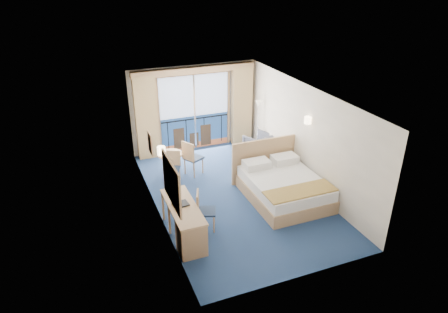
% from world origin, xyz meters
% --- Properties ---
extents(floor, '(6.50, 6.50, 0.00)m').
position_xyz_m(floor, '(0.00, 0.00, 0.00)').
color(floor, navy).
rests_on(floor, ground).
extents(room_walls, '(4.04, 6.54, 2.72)m').
position_xyz_m(room_walls, '(0.00, 0.00, 1.78)').
color(room_walls, white).
rests_on(room_walls, ground).
extents(balcony_door, '(2.36, 0.03, 2.52)m').
position_xyz_m(balcony_door, '(-0.01, 3.22, 1.14)').
color(balcony_door, navy).
rests_on(balcony_door, room_walls).
extents(curtain_left, '(0.65, 0.22, 2.55)m').
position_xyz_m(curtain_left, '(-1.55, 3.07, 1.28)').
color(curtain_left, tan).
rests_on(curtain_left, room_walls).
extents(curtain_right, '(0.65, 0.22, 2.55)m').
position_xyz_m(curtain_right, '(1.55, 3.07, 1.28)').
color(curtain_right, tan).
rests_on(curtain_right, room_walls).
extents(pelmet, '(3.80, 0.25, 0.18)m').
position_xyz_m(pelmet, '(0.00, 3.10, 2.58)').
color(pelmet, tan).
rests_on(pelmet, room_walls).
extents(mirror, '(0.05, 1.25, 0.95)m').
position_xyz_m(mirror, '(-1.97, -1.50, 1.55)').
color(mirror, tan).
rests_on(mirror, room_walls).
extents(wall_print, '(0.04, 0.42, 0.52)m').
position_xyz_m(wall_print, '(-1.97, 0.45, 1.60)').
color(wall_print, tan).
rests_on(wall_print, room_walls).
extents(sconce_left, '(0.18, 0.18, 0.18)m').
position_xyz_m(sconce_left, '(-1.94, -0.60, 1.85)').
color(sconce_left, '#FFE2B2').
rests_on(sconce_left, room_walls).
extents(sconce_right, '(0.18, 0.18, 0.18)m').
position_xyz_m(sconce_right, '(1.94, -0.15, 1.85)').
color(sconce_right, '#FFE2B2').
rests_on(sconce_right, room_walls).
extents(bed, '(1.91, 2.27, 1.20)m').
position_xyz_m(bed, '(1.11, -0.55, 0.34)').
color(bed, tan).
rests_on(bed, ground).
extents(nightstand, '(0.41, 0.39, 0.54)m').
position_xyz_m(nightstand, '(1.78, 0.92, 0.27)').
color(nightstand, tan).
rests_on(nightstand, ground).
extents(phone, '(0.22, 0.19, 0.08)m').
position_xyz_m(phone, '(1.73, 0.96, 0.58)').
color(phone, white).
rests_on(phone, nightstand).
extents(armchair, '(1.01, 1.02, 0.71)m').
position_xyz_m(armchair, '(1.65, 1.90, 0.36)').
color(armchair, '#484B58').
rests_on(armchair, ground).
extents(floor_lamp, '(0.22, 0.22, 1.62)m').
position_xyz_m(floor_lamp, '(1.82, 2.39, 1.23)').
color(floor_lamp, silver).
rests_on(floor_lamp, ground).
extents(desk, '(0.58, 1.68, 0.79)m').
position_xyz_m(desk, '(-1.70, -1.66, 0.44)').
color(desk, tan).
rests_on(desk, ground).
extents(desk_chair, '(0.53, 0.52, 0.93)m').
position_xyz_m(desk_chair, '(-1.21, -1.09, 0.53)').
color(desk_chair, '#21314D').
rests_on(desk_chair, ground).
extents(folder, '(0.36, 0.29, 0.03)m').
position_xyz_m(folder, '(-1.73, -1.16, 0.80)').
color(folder, black).
rests_on(folder, desk).
extents(desk_lamp, '(0.13, 0.13, 0.49)m').
position_xyz_m(desk_lamp, '(-1.73, -0.67, 1.16)').
color(desk_lamp, silver).
rests_on(desk_lamp, desk).
extents(round_table, '(0.71, 0.71, 0.64)m').
position_xyz_m(round_table, '(-1.21, 1.73, 0.48)').
color(round_table, tan).
rests_on(round_table, ground).
extents(table_chair_a, '(0.61, 0.61, 1.03)m').
position_xyz_m(table_chair_a, '(-0.68, 1.47, 0.58)').
color(table_chair_a, '#21314D').
rests_on(table_chair_a, ground).
extents(table_chair_b, '(0.51, 0.52, 0.88)m').
position_xyz_m(table_chair_b, '(-1.25, 1.29, 0.50)').
color(table_chair_b, '#21314D').
rests_on(table_chair_b, ground).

